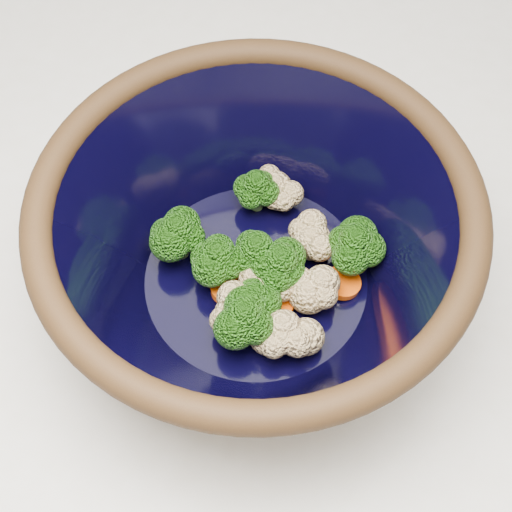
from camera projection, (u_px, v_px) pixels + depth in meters
ground at (239, 446)px, 1.42m from camera, size 3.00×3.00×0.00m
counter at (233, 357)px, 1.04m from camera, size 1.20×1.20×0.90m
mixing_bowl at (256, 247)px, 0.52m from camera, size 0.34×0.34×0.14m
vegetable_pile at (265, 264)px, 0.53m from camera, size 0.17×0.16×0.05m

